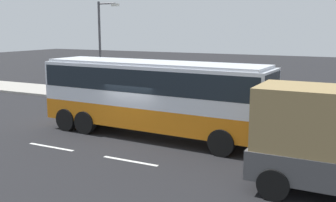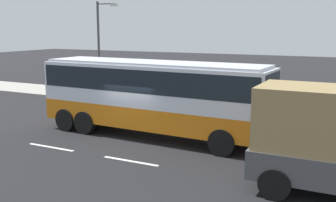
% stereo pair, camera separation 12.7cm
% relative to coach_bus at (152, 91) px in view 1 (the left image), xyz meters
% --- Properties ---
extents(ground_plane, '(120.00, 120.00, 0.00)m').
position_rel_coach_bus_xyz_m(ground_plane, '(-0.54, -0.62, -2.16)').
color(ground_plane, black).
extents(sidewalk_curb, '(80.00, 4.00, 0.15)m').
position_rel_coach_bus_xyz_m(sidewalk_curb, '(-0.54, 7.93, -2.09)').
color(sidewalk_curb, '#A8A399').
rests_on(sidewalk_curb, ground_plane).
extents(lane_centreline, '(31.73, 0.16, 0.01)m').
position_rel_coach_bus_xyz_m(lane_centreline, '(-0.45, -3.46, -2.16)').
color(lane_centreline, white).
rests_on(lane_centreline, ground_plane).
extents(coach_bus, '(11.05, 2.97, 3.50)m').
position_rel_coach_bus_xyz_m(coach_bus, '(0.00, 0.00, 0.00)').
color(coach_bus, orange).
rests_on(coach_bus, ground_plane).
extents(pedestrian_near_curb, '(0.32, 0.32, 1.75)m').
position_rel_coach_bus_xyz_m(pedestrian_near_curb, '(4.32, 6.77, -1.00)').
color(pedestrian_near_curb, black).
rests_on(pedestrian_near_curb, sidewalk_curb).
extents(street_lamp, '(1.65, 0.24, 6.57)m').
position_rel_coach_bus_xyz_m(street_lamp, '(-7.45, 6.30, 1.77)').
color(street_lamp, '#47474C').
rests_on(street_lamp, sidewalk_curb).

